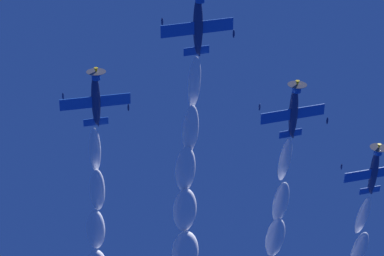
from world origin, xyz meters
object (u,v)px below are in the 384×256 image
Objects in this scene: airplane_lead at (198,23)px; airplane_slot_tail at (374,170)px; airplane_left_wingman at (294,110)px; airplane_right_wingman at (96,98)px.

airplane_lead is 0.99× the size of airplane_slot_tail.
airplane_left_wingman is (8.32, -12.67, 0.57)m from airplane_lead.
airplane_left_wingman is 0.98× the size of airplane_right_wingman.
airplane_lead is 1.00× the size of airplane_left_wingman.
airplane_left_wingman is 21.56m from airplane_right_wingman.
airplane_left_wingman is at bearing 119.30° from airplane_slot_tail.
airplane_slot_tail is (6.90, -12.30, 1.23)m from airplane_left_wingman.
airplane_slot_tail reaches higher than airplane_lead.
airplane_right_wingman is at bearing 81.20° from airplane_left_wingman.
airplane_left_wingman is 14.16m from airplane_slot_tail.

